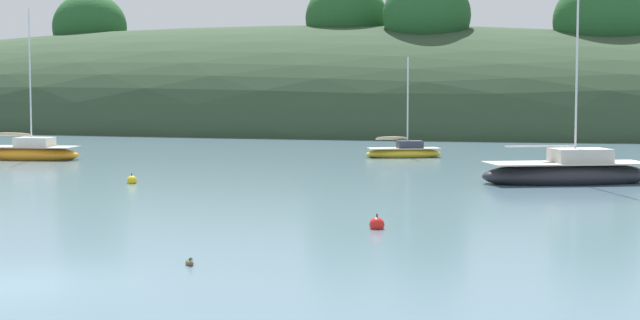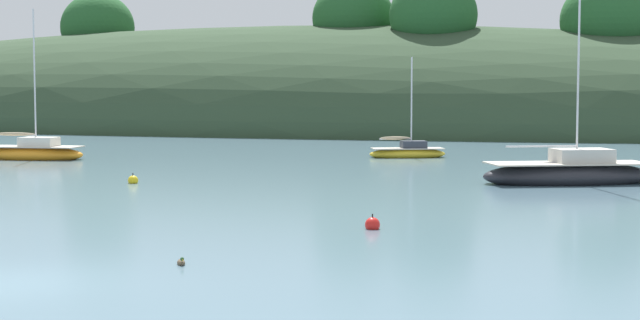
{
  "view_description": "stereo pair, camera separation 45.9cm",
  "coord_description": "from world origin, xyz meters",
  "px_view_note": "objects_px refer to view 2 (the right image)",
  "views": [
    {
      "loc": [
        12.2,
        -16.8,
        4.03
      ],
      "look_at": [
        0.0,
        20.0,
        1.2
      ],
      "focal_mm": 54.26,
      "sensor_mm": 36.0,
      "label": 1
    },
    {
      "loc": [
        12.64,
        -16.65,
        4.03
      ],
      "look_at": [
        0.0,
        20.0,
        1.2
      ],
      "focal_mm": 54.26,
      "sensor_mm": 36.0,
      "label": 2
    }
  ],
  "objects_px": {
    "sailboat_grey_yawl": "(569,173)",
    "duck_trailing": "(181,262)",
    "sailboat_teal_outer": "(32,152)",
    "mooring_buoy_inner": "(133,180)",
    "mooring_buoy_channel": "(372,225)",
    "sailboat_cream_ketch": "(408,152)"
  },
  "relations": [
    {
      "from": "sailboat_teal_outer",
      "to": "sailboat_cream_ketch",
      "type": "xyz_separation_m",
      "value": [
        20.24,
        8.6,
        -0.08
      ]
    },
    {
      "from": "sailboat_teal_outer",
      "to": "duck_trailing",
      "type": "height_order",
      "value": "sailboat_teal_outer"
    },
    {
      "from": "sailboat_teal_outer",
      "to": "sailboat_grey_yawl",
      "type": "xyz_separation_m",
      "value": [
        30.64,
        -4.71,
        0.05
      ]
    },
    {
      "from": "mooring_buoy_channel",
      "to": "mooring_buoy_inner",
      "type": "bearing_deg",
      "value": 144.08
    },
    {
      "from": "sailboat_teal_outer",
      "to": "duck_trailing",
      "type": "xyz_separation_m",
      "value": [
        23.78,
        -27.53,
        -0.34
      ]
    },
    {
      "from": "duck_trailing",
      "to": "sailboat_teal_outer",
      "type": "bearing_deg",
      "value": 130.82
    },
    {
      "from": "sailboat_cream_ketch",
      "to": "mooring_buoy_channel",
      "type": "height_order",
      "value": "sailboat_cream_ketch"
    },
    {
      "from": "sailboat_cream_ketch",
      "to": "sailboat_grey_yawl",
      "type": "bearing_deg",
      "value": -52.01
    },
    {
      "from": "sailboat_grey_yawl",
      "to": "sailboat_cream_ketch",
      "type": "distance_m",
      "value": 16.89
    },
    {
      "from": "sailboat_teal_outer",
      "to": "sailboat_grey_yawl",
      "type": "distance_m",
      "value": 31.0
    },
    {
      "from": "mooring_buoy_inner",
      "to": "duck_trailing",
      "type": "xyz_separation_m",
      "value": [
        10.91,
        -16.74,
        -0.07
      ]
    },
    {
      "from": "sailboat_cream_ketch",
      "to": "mooring_buoy_inner",
      "type": "bearing_deg",
      "value": -110.84
    },
    {
      "from": "sailboat_teal_outer",
      "to": "mooring_buoy_inner",
      "type": "distance_m",
      "value": 16.79
    },
    {
      "from": "duck_trailing",
      "to": "sailboat_grey_yawl",
      "type": "bearing_deg",
      "value": 73.26
    },
    {
      "from": "mooring_buoy_channel",
      "to": "duck_trailing",
      "type": "distance_m",
      "value": 7.43
    },
    {
      "from": "sailboat_teal_outer",
      "to": "mooring_buoy_inner",
      "type": "relative_size",
      "value": 16.44
    },
    {
      "from": "sailboat_teal_outer",
      "to": "mooring_buoy_inner",
      "type": "bearing_deg",
      "value": -39.97
    },
    {
      "from": "sailboat_grey_yawl",
      "to": "duck_trailing",
      "type": "bearing_deg",
      "value": -106.74
    },
    {
      "from": "mooring_buoy_channel",
      "to": "duck_trailing",
      "type": "relative_size",
      "value": 1.4
    },
    {
      "from": "sailboat_teal_outer",
      "to": "sailboat_cream_ketch",
      "type": "height_order",
      "value": "sailboat_teal_outer"
    },
    {
      "from": "mooring_buoy_inner",
      "to": "duck_trailing",
      "type": "height_order",
      "value": "mooring_buoy_inner"
    },
    {
      "from": "sailboat_cream_ketch",
      "to": "duck_trailing",
      "type": "relative_size",
      "value": 15.83
    }
  ]
}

